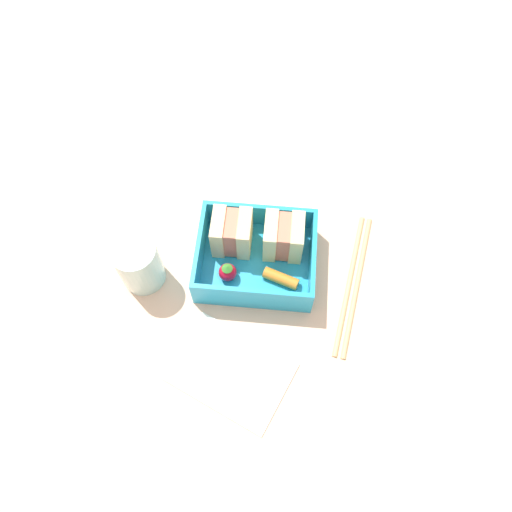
% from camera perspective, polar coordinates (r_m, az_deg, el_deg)
% --- Properties ---
extents(ground_plane, '(1.20, 1.20, 0.02)m').
position_cam_1_polar(ground_plane, '(0.70, 0.00, -1.35)').
color(ground_plane, beige).
extents(bento_tray, '(0.16, 0.13, 0.01)m').
position_cam_1_polar(bento_tray, '(0.69, 0.00, -0.78)').
color(bento_tray, '#2094C0').
rests_on(bento_tray, ground_plane).
extents(bento_rim, '(0.16, 0.13, 0.04)m').
position_cam_1_polar(bento_rim, '(0.66, 0.00, 0.24)').
color(bento_rim, '#2094C0').
rests_on(bento_rim, bento_tray).
extents(sandwich_left, '(0.05, 0.05, 0.06)m').
position_cam_1_polar(sandwich_left, '(0.67, -2.76, 2.68)').
color(sandwich_left, beige).
rests_on(sandwich_left, bento_tray).
extents(sandwich_center_left, '(0.05, 0.05, 0.06)m').
position_cam_1_polar(sandwich_center_left, '(0.67, 3.17, 2.21)').
color(sandwich_center_left, beige).
rests_on(sandwich_center_left, bento_tray).
extents(strawberry_far_left, '(0.02, 0.02, 0.03)m').
position_cam_1_polar(strawberry_far_left, '(0.66, -3.27, -1.83)').
color(strawberry_far_left, red).
rests_on(strawberry_far_left, bento_tray).
extents(carrot_stick_far_left, '(0.05, 0.03, 0.02)m').
position_cam_1_polar(carrot_stick_far_left, '(0.66, 2.85, -2.57)').
color(carrot_stick_far_left, orange).
rests_on(carrot_stick_far_left, bento_tray).
extents(chopstick_pair, '(0.05, 0.21, 0.01)m').
position_cam_1_polar(chopstick_pair, '(0.69, 11.09, -3.05)').
color(chopstick_pair, tan).
rests_on(chopstick_pair, ground_plane).
extents(drinking_glass, '(0.06, 0.06, 0.08)m').
position_cam_1_polar(drinking_glass, '(0.67, -13.24, -0.90)').
color(drinking_glass, silver).
rests_on(drinking_glass, ground_plane).
extents(folded_napkin, '(0.17, 0.15, 0.00)m').
position_cam_1_polar(folded_napkin, '(0.64, -2.95, -13.00)').
color(folded_napkin, white).
rests_on(folded_napkin, ground_plane).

